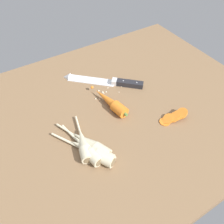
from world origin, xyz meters
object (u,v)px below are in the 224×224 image
object	(u,v)px
whole_carrot	(111,102)
parsnip_outer	(91,151)
chefs_knife	(101,81)
carrot_slice_stack	(174,117)
parsnip_mid_left	(90,144)
parsnip_mid_right	(93,152)
parsnip_front	(86,149)
parsnip_back	(84,144)

from	to	relation	value
whole_carrot	parsnip_outer	size ratio (longest dim) A/B	0.97
chefs_knife	parsnip_outer	size ratio (longest dim) A/B	1.30
whole_carrot	carrot_slice_stack	size ratio (longest dim) A/B	1.88
whole_carrot	parsnip_mid_left	bearing A→B (deg)	-140.74
parsnip_mid_right	parsnip_outer	xyz separation A→B (cm)	(-0.06, 0.75, -0.00)
parsnip_mid_left	whole_carrot	bearing A→B (deg)	39.26
parsnip_outer	carrot_slice_stack	size ratio (longest dim) A/B	1.93
chefs_knife	parsnip_front	xyz separation A→B (cm)	(-21.40, -28.23, 1.33)
chefs_knife	parsnip_front	world-z (taller)	parsnip_front
parsnip_mid_right	carrot_slice_stack	world-z (taller)	parsnip_mid_right
whole_carrot	parsnip_front	world-z (taller)	whole_carrot
parsnip_front	parsnip_back	world-z (taller)	same
parsnip_back	carrot_slice_stack	bearing A→B (deg)	-10.03
parsnip_mid_left	chefs_knife	bearing A→B (deg)	54.43
parsnip_front	parsnip_back	bearing A→B (deg)	87.94
whole_carrot	parsnip_mid_left	distance (cm)	20.00
parsnip_mid_right	parsnip_outer	bearing A→B (deg)	94.59
parsnip_mid_right	whole_carrot	bearing A→B (deg)	44.07
chefs_knife	parsnip_mid_right	bearing A→B (deg)	-123.79
whole_carrot	parsnip_outer	distance (cm)	22.29
parsnip_back	carrot_slice_stack	size ratio (longest dim) A/B	1.77
parsnip_mid_left	parsnip_mid_right	xyz separation A→B (cm)	(-0.87, -3.17, -0.00)
carrot_slice_stack	parsnip_mid_right	bearing A→B (deg)	177.11
parsnip_mid_left	parsnip_back	world-z (taller)	same
parsnip_mid_right	parsnip_mid_left	bearing A→B (deg)	74.68
carrot_slice_stack	parsnip_mid_left	bearing A→B (deg)	171.29
parsnip_front	chefs_knife	bearing A→B (deg)	52.83
parsnip_mid_left	parsnip_mid_right	distance (cm)	3.29
parsnip_mid_right	parsnip_back	xyz separation A→B (cm)	(-0.97, 4.24, 0.00)
parsnip_outer	carrot_slice_stack	distance (cm)	32.36
parsnip_mid_left	parsnip_back	size ratio (longest dim) A/B	1.11
carrot_slice_stack	parsnip_front	bearing A→B (deg)	173.44
parsnip_mid_right	carrot_slice_stack	xyz separation A→B (cm)	(32.20, -1.63, -0.78)
chefs_knife	whole_carrot	size ratio (longest dim) A/B	1.34
chefs_knife	parsnip_mid_right	distance (cm)	36.63
whole_carrot	parsnip_back	world-z (taller)	whole_carrot
parsnip_back	parsnip_outer	distance (cm)	3.60
parsnip_front	carrot_slice_stack	distance (cm)	33.48
parsnip_mid_left	carrot_slice_stack	world-z (taller)	parsnip_mid_left
parsnip_front	carrot_slice_stack	xyz separation A→B (cm)	(33.25, -3.82, -0.78)
parsnip_front	carrot_slice_stack	size ratio (longest dim) A/B	1.86
parsnip_back	parsnip_mid_right	bearing A→B (deg)	-77.08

